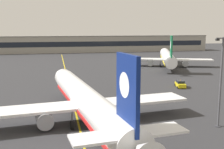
# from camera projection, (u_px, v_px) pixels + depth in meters

# --- Properties ---
(taxiway_centreline) EXTENTS (3.63, 179.97, 0.01)m
(taxiway_centreline) POSITION_uv_depth(u_px,v_px,m) (71.00, 92.00, 61.70)
(taxiway_centreline) COLOR yellow
(taxiway_centreline) RESTS_ON ground
(airliner_foreground) EXTENTS (32.34, 41.49, 11.65)m
(airliner_foreground) POSITION_uv_depth(u_px,v_px,m) (87.00, 101.00, 41.28)
(airliner_foreground) COLOR white
(airliner_foreground) RESTS_ON ground
(airliner_background) EXTENTS (31.67, 39.98, 11.62)m
(airliner_background) POSITION_uv_depth(u_px,v_px,m) (167.00, 57.00, 102.02)
(airliner_background) COLOR white
(airliner_background) RESTS_ON ground
(apron_lamp_post) EXTENTS (2.24, 0.90, 12.72)m
(apron_lamp_post) POSITION_uv_depth(u_px,v_px,m) (221.00, 81.00, 39.41)
(apron_lamp_post) COLOR #515156
(apron_lamp_post) RESTS_ON ground
(service_car_fifth) EXTENTS (2.78, 4.50, 1.79)m
(service_car_fifth) POSITION_uv_depth(u_px,v_px,m) (180.00, 84.00, 66.97)
(service_car_fifth) COLOR yellow
(service_car_fifth) RESTS_ON ground
(safety_cone_by_nose_gear) EXTENTS (0.44, 0.44, 0.55)m
(safety_cone_by_nose_gear) POSITION_uv_depth(u_px,v_px,m) (86.00, 97.00, 56.76)
(safety_cone_by_nose_gear) COLOR orange
(safety_cone_by_nose_gear) RESTS_ON ground
(terminal_building) EXTENTS (156.50, 12.40, 9.49)m
(terminal_building) POSITION_uv_depth(u_px,v_px,m) (77.00, 44.00, 162.84)
(terminal_building) COLOR #9E998E
(terminal_building) RESTS_ON ground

